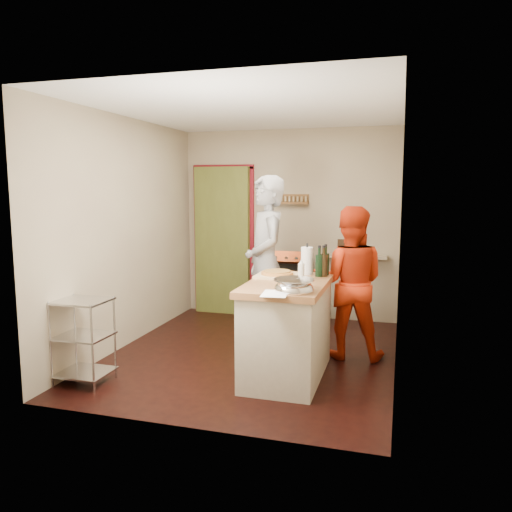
# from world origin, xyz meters

# --- Properties ---
(floor) EXTENTS (3.50, 3.50, 0.00)m
(floor) POSITION_xyz_m (0.00, 0.00, 0.00)
(floor) COLOR black
(floor) RESTS_ON ground
(back_wall) EXTENTS (3.00, 0.44, 2.60)m
(back_wall) POSITION_xyz_m (-0.64, 1.78, 1.13)
(back_wall) COLOR tan
(back_wall) RESTS_ON ground
(left_wall) EXTENTS (0.04, 3.50, 2.60)m
(left_wall) POSITION_xyz_m (-1.50, 0.00, 1.30)
(left_wall) COLOR tan
(left_wall) RESTS_ON ground
(right_wall) EXTENTS (0.04, 3.50, 2.60)m
(right_wall) POSITION_xyz_m (1.50, 0.00, 1.30)
(right_wall) COLOR tan
(right_wall) RESTS_ON ground
(ceiling) EXTENTS (3.00, 3.50, 0.02)m
(ceiling) POSITION_xyz_m (0.00, 0.00, 2.61)
(ceiling) COLOR white
(ceiling) RESTS_ON back_wall
(stove) EXTENTS (0.60, 0.63, 1.00)m
(stove) POSITION_xyz_m (0.05, 1.42, 0.45)
(stove) COLOR black
(stove) RESTS_ON ground
(wire_shelving) EXTENTS (0.48, 0.40, 0.80)m
(wire_shelving) POSITION_xyz_m (-1.28, -1.20, 0.44)
(wire_shelving) COLOR silver
(wire_shelving) RESTS_ON ground
(island) EXTENTS (0.73, 1.34, 1.24)m
(island) POSITION_xyz_m (0.50, -0.51, 0.49)
(island) COLOR #BFB7A2
(island) RESTS_ON ground
(person_stripe) EXTENTS (0.75, 0.84, 1.94)m
(person_stripe) POSITION_xyz_m (0.09, 0.22, 0.97)
(person_stripe) COLOR silver
(person_stripe) RESTS_ON ground
(person_red) EXTENTS (0.83, 0.66, 1.62)m
(person_red) POSITION_xyz_m (1.00, 0.23, 0.81)
(person_red) COLOR red
(person_red) RESTS_ON ground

